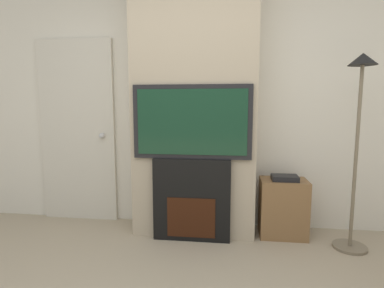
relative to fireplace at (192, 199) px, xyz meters
name	(u,v)px	position (x,y,z in m)	size (l,w,h in m)	color
wall_back	(197,99)	(0.00, 0.44, 0.96)	(6.00, 0.06, 2.70)	silver
chimney_breast	(195,98)	(0.00, 0.21, 0.96)	(1.19, 0.41, 2.70)	tan
fireplace	(192,199)	(0.00, 0.00, 0.00)	(0.73, 0.15, 0.79)	black
television	(192,122)	(0.00, 0.00, 0.74)	(1.09, 0.07, 0.68)	black
floor_lamp	(358,122)	(1.44, -0.02, 0.75)	(0.29, 0.29, 1.71)	#726651
media_stand	(283,207)	(0.88, 0.18, -0.10)	(0.45, 0.31, 0.62)	brown
entry_door	(78,132)	(-1.32, 0.38, 0.60)	(0.85, 0.09, 1.98)	beige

